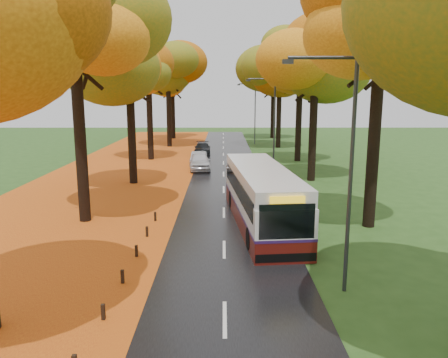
{
  "coord_description": "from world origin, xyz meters",
  "views": [
    {
      "loc": [
        -0.05,
        -6.22,
        6.83
      ],
      "look_at": [
        0.0,
        15.01,
        2.6
      ],
      "focal_mm": 35.0,
      "sensor_mm": 36.0,
      "label": 1
    }
  ],
  "objects_px": {
    "streetlamp_mid": "(271,118)",
    "bus": "(262,195)",
    "streetlamp_far": "(253,109)",
    "car_dark": "(202,148)",
    "streetlamp_near": "(344,158)",
    "car_silver": "(199,159)",
    "car_white": "(200,161)"
  },
  "relations": [
    {
      "from": "streetlamp_mid",
      "to": "bus",
      "type": "xyz_separation_m",
      "value": [
        -2.0,
        -14.18,
        -3.12
      ]
    },
    {
      "from": "bus",
      "to": "streetlamp_mid",
      "type": "bearing_deg",
      "value": 76.69
    },
    {
      "from": "streetlamp_far",
      "to": "bus",
      "type": "relative_size",
      "value": 0.7
    },
    {
      "from": "bus",
      "to": "car_dark",
      "type": "distance_m",
      "value": 26.87
    },
    {
      "from": "streetlamp_near",
      "to": "car_silver",
      "type": "height_order",
      "value": "streetlamp_near"
    },
    {
      "from": "streetlamp_near",
      "to": "car_dark",
      "type": "bearing_deg",
      "value": 100.39
    },
    {
      "from": "streetlamp_mid",
      "to": "streetlamp_far",
      "type": "distance_m",
      "value": 22.0
    },
    {
      "from": "car_silver",
      "to": "car_dark",
      "type": "height_order",
      "value": "car_silver"
    },
    {
      "from": "streetlamp_mid",
      "to": "car_dark",
      "type": "relative_size",
      "value": 1.86
    },
    {
      "from": "streetlamp_mid",
      "to": "car_silver",
      "type": "distance_m",
      "value": 8.75
    },
    {
      "from": "streetlamp_near",
      "to": "car_silver",
      "type": "relative_size",
      "value": 2.1
    },
    {
      "from": "car_silver",
      "to": "car_dark",
      "type": "relative_size",
      "value": 0.88
    },
    {
      "from": "car_dark",
      "to": "streetlamp_near",
      "type": "bearing_deg",
      "value": -81.27
    },
    {
      "from": "car_white",
      "to": "car_dark",
      "type": "relative_size",
      "value": 1.03
    },
    {
      "from": "streetlamp_mid",
      "to": "car_dark",
      "type": "bearing_deg",
      "value": 117.05
    },
    {
      "from": "car_white",
      "to": "car_dark",
      "type": "bearing_deg",
      "value": 86.45
    },
    {
      "from": "car_white",
      "to": "streetlamp_near",
      "type": "bearing_deg",
      "value": -80.78
    },
    {
      "from": "bus",
      "to": "streetlamp_far",
      "type": "bearing_deg",
      "value": 81.54
    },
    {
      "from": "streetlamp_near",
      "to": "streetlamp_far",
      "type": "xyz_separation_m",
      "value": [
        0.0,
        44.0,
        0.0
      ]
    },
    {
      "from": "streetlamp_far",
      "to": "streetlamp_near",
      "type": "bearing_deg",
      "value": -90.0
    },
    {
      "from": "bus",
      "to": "car_white",
      "type": "distance_m",
      "value": 16.9
    },
    {
      "from": "streetlamp_mid",
      "to": "car_white",
      "type": "bearing_deg",
      "value": 160.09
    },
    {
      "from": "streetlamp_mid",
      "to": "streetlamp_near",
      "type": "bearing_deg",
      "value": -90.0
    },
    {
      "from": "streetlamp_mid",
      "to": "car_white",
      "type": "distance_m",
      "value": 7.55
    },
    {
      "from": "streetlamp_mid",
      "to": "car_white",
      "type": "height_order",
      "value": "streetlamp_mid"
    },
    {
      "from": "bus",
      "to": "car_silver",
      "type": "height_order",
      "value": "bus"
    },
    {
      "from": "streetlamp_mid",
      "to": "bus",
      "type": "distance_m",
      "value": 14.66
    },
    {
      "from": "car_silver",
      "to": "streetlamp_near",
      "type": "bearing_deg",
      "value": -74.74
    },
    {
      "from": "streetlamp_mid",
      "to": "car_dark",
      "type": "height_order",
      "value": "streetlamp_mid"
    },
    {
      "from": "streetlamp_far",
      "to": "car_white",
      "type": "distance_m",
      "value": 21.08
    },
    {
      "from": "car_dark",
      "to": "car_white",
      "type": "bearing_deg",
      "value": -90.36
    },
    {
      "from": "streetlamp_near",
      "to": "bus",
      "type": "relative_size",
      "value": 0.7
    }
  ]
}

